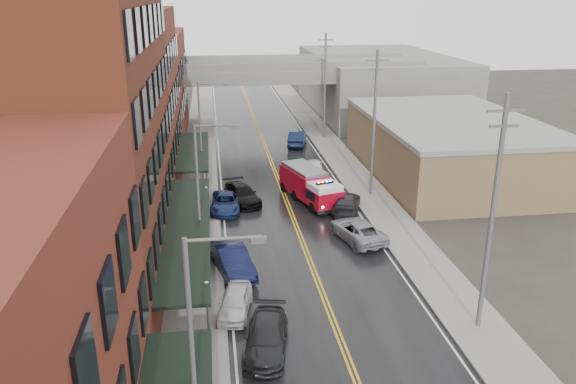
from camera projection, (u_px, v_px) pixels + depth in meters
road at (295, 223)px, 41.73m from camera, size 11.00×160.00×0.02m
sidewalk_left at (196, 227)px, 40.76m from camera, size 3.00×160.00×0.15m
sidewalk_right at (390, 217)px, 42.66m from camera, size 3.00×160.00×0.15m
curb_left at (218, 226)px, 40.98m from camera, size 0.30×160.00×0.15m
curb_right at (369, 218)px, 42.44m from camera, size 0.30×160.00×0.15m
brick_building_b at (73, 132)px, 30.46m from camera, size 9.00×20.00×18.00m
brick_building_c at (121, 101)px, 47.30m from camera, size 9.00×15.00×15.00m
brick_building_far at (144, 87)px, 64.13m from camera, size 9.00×20.00×12.00m
tan_building at (448, 148)px, 52.30m from camera, size 14.00×22.00×5.00m
right_far_block at (378, 83)px, 80.05m from camera, size 18.00×30.00×8.00m
awning_1 at (188, 228)px, 33.23m from camera, size 2.60×18.00×3.09m
awning_2 at (194, 151)px, 49.56m from camera, size 2.60×13.00×3.09m
globe_lamp_1 at (207, 297)px, 27.07m from camera, size 0.44×0.44×3.12m
globe_lamp_2 at (207, 198)px, 40.13m from camera, size 0.44×0.44×3.12m
street_lamp_0 at (199, 343)px, 18.62m from camera, size 2.64×0.22×9.00m
street_lamp_1 at (202, 187)px, 33.55m from camera, size 2.64×0.22×9.00m
street_lamp_2 at (203, 127)px, 48.48m from camera, size 2.64×0.22×9.00m
utility_pole_0 at (493, 213)px, 26.56m from camera, size 1.80×0.24×12.00m
utility_pole_1 at (374, 122)px, 45.22m from camera, size 1.80×0.24×12.00m
utility_pole_2 at (325, 84)px, 63.88m from camera, size 1.80×0.24×12.00m
overpass at (257, 80)px, 69.59m from camera, size 40.00×10.00×7.50m
fire_truck at (310, 185)px, 45.51m from camera, size 4.47×7.58×2.64m
parked_car_left_3 at (266, 337)px, 26.67m from camera, size 2.81×5.07×1.39m
parked_car_left_4 at (235, 302)px, 29.77m from camera, size 2.29×4.14×1.33m
parked_car_left_5 at (232, 260)px, 34.10m from camera, size 2.90×5.32×1.66m
parked_car_left_6 at (226, 203)px, 43.85m from camera, size 2.56×4.98×1.34m
parked_car_left_7 at (242, 194)px, 45.50m from camera, size 3.25×5.36×1.45m
parked_car_right_0 at (357, 230)px, 38.62m from camera, size 3.63×5.60×1.43m
parked_car_right_1 at (346, 203)px, 43.68m from camera, size 3.43×5.37×1.45m
parked_car_right_2 at (314, 166)px, 52.98m from camera, size 2.11×4.32×1.42m
parked_car_right_3 at (297, 138)px, 62.64m from camera, size 2.85×5.29×1.65m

